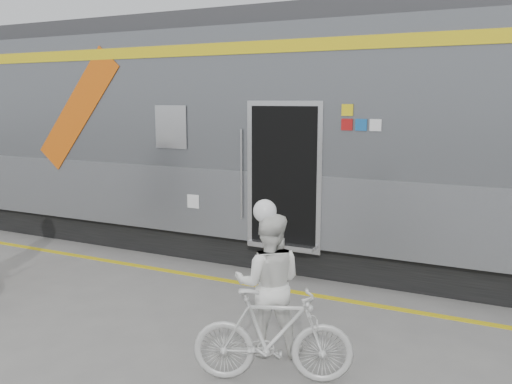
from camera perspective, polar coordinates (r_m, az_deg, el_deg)
The scene contains 6 objects.
ground at distance 6.38m, azimuth -9.64°, elevation -15.39°, with size 90.00×90.00×0.00m, color slate.
train at distance 10.36m, azimuth -4.97°, elevation 6.15°, with size 24.00×3.17×4.10m.
safety_strip at distance 8.08m, azimuth -0.60°, elevation -9.71°, with size 24.00×0.12×0.01m, color yellow.
woman at distance 5.82m, azimuth 1.36°, elevation -9.61°, with size 0.74×0.58×1.53m, color white.
bicycle_right at distance 5.36m, azimuth 1.80°, elevation -14.88°, with size 0.44×1.55×0.93m, color silver.
helmet_woman at distance 5.59m, azimuth 1.39°, elevation -0.99°, with size 0.25×0.25×0.25m, color white.
Camera 1 is at (3.43, -4.66, 2.70)m, focal length 38.00 mm.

